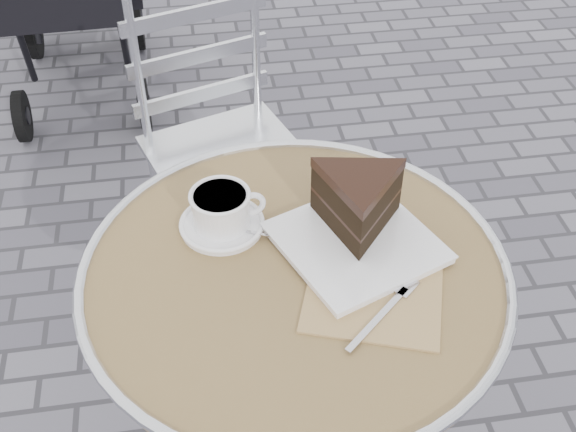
{
  "coord_description": "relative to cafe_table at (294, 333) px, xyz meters",
  "views": [
    {
      "loc": [
        -0.14,
        -0.82,
        1.59
      ],
      "look_at": [
        0.0,
        0.08,
        0.78
      ],
      "focal_mm": 45.0,
      "sensor_mm": 36.0,
      "label": 1
    }
  ],
  "objects": [
    {
      "name": "cafe_table",
      "position": [
        0.0,
        0.0,
        0.0
      ],
      "size": [
        0.72,
        0.72,
        0.74
      ],
      "color": "silver",
      "rests_on": "ground"
    },
    {
      "name": "cappuccino_set",
      "position": [
        -0.11,
        0.12,
        0.2
      ],
      "size": [
        0.16,
        0.14,
        0.07
      ],
      "rotation": [
        0.0,
        0.0,
        0.09
      ],
      "color": "white",
      "rests_on": "cafe_table"
    },
    {
      "name": "cake_plate_set",
      "position": [
        0.12,
        0.06,
        0.22
      ],
      "size": [
        0.31,
        0.4,
        0.13
      ],
      "rotation": [
        0.0,
        0.0,
        0.39
      ],
      "color": "tan",
      "rests_on": "cafe_table"
    },
    {
      "name": "bistro_chair",
      "position": [
        -0.09,
        0.79,
        -0.04
      ],
      "size": [
        0.48,
        0.48,
        0.85
      ],
      "rotation": [
        0.0,
        0.0,
        0.32
      ],
      "color": "silver",
      "rests_on": "ground"
    }
  ]
}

